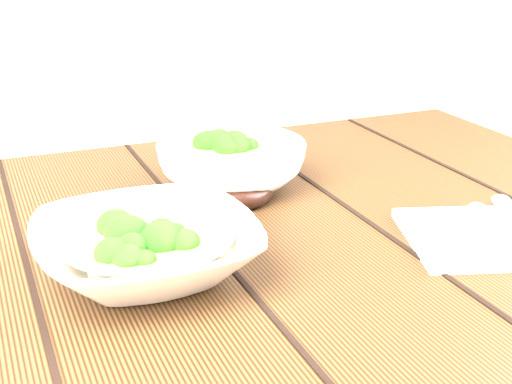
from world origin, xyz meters
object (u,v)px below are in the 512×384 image
Objects in this scene: trivet at (232,190)px; napkin at (493,236)px; soup_bowl_back at (232,163)px; soup_bowl_front at (147,246)px; table at (222,322)px.

napkin is (0.23, -0.24, -0.01)m from trivet.
soup_bowl_back reaches higher than trivet.
trivet is (0.16, 0.16, -0.02)m from soup_bowl_front.
soup_bowl_back is (0.17, 0.21, 0.00)m from soup_bowl_front.
trivet is at bearing 46.18° from soup_bowl_front.
soup_bowl_front is 1.17× the size of napkin.
table is 0.17m from trivet.
soup_bowl_front is (-0.10, -0.06, 0.15)m from table.
trivet is (0.05, 0.10, 0.13)m from table.
trivet reaches higher than table.
table is 0.22m from soup_bowl_back.
soup_bowl_back is at bearing 69.84° from trivet.
soup_bowl_front is 2.11× the size of trivet.
soup_bowl_back is at bearing 64.29° from table.
table is at bearing -118.09° from trivet.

